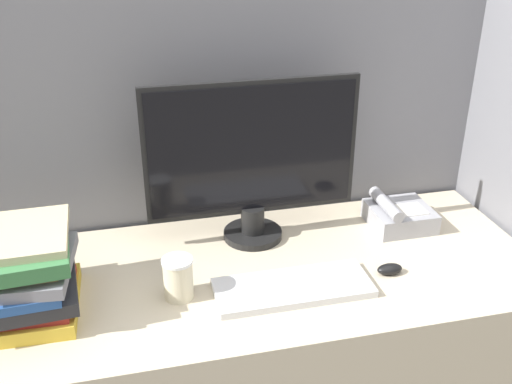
{
  "coord_description": "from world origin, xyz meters",
  "views": [
    {
      "loc": [
        -0.3,
        -1.01,
        1.66
      ],
      "look_at": [
        0.02,
        0.36,
        0.96
      ],
      "focal_mm": 42.0,
      "sensor_mm": 36.0,
      "label": 1
    }
  ],
  "objects_px": {
    "monitor": "(252,162)",
    "mouse": "(390,269)",
    "desk_telephone": "(398,215)",
    "book_stack": "(25,274)",
    "keyboard": "(293,288)",
    "coffee_cup": "(178,278)"
  },
  "relations": [
    {
      "from": "keyboard",
      "to": "coffee_cup",
      "type": "relative_size",
      "value": 3.64
    },
    {
      "from": "monitor",
      "to": "desk_telephone",
      "type": "height_order",
      "value": "monitor"
    },
    {
      "from": "book_stack",
      "to": "desk_telephone",
      "type": "height_order",
      "value": "book_stack"
    },
    {
      "from": "monitor",
      "to": "book_stack",
      "type": "bearing_deg",
      "value": -159.9
    },
    {
      "from": "coffee_cup",
      "to": "book_stack",
      "type": "bearing_deg",
      "value": 175.58
    },
    {
      "from": "coffee_cup",
      "to": "monitor",
      "type": "bearing_deg",
      "value": 45.14
    },
    {
      "from": "coffee_cup",
      "to": "book_stack",
      "type": "relative_size",
      "value": 0.36
    },
    {
      "from": "keyboard",
      "to": "desk_telephone",
      "type": "distance_m",
      "value": 0.49
    },
    {
      "from": "keyboard",
      "to": "desk_telephone",
      "type": "relative_size",
      "value": 2.21
    },
    {
      "from": "monitor",
      "to": "desk_telephone",
      "type": "xyz_separation_m",
      "value": [
        0.45,
        -0.04,
        -0.21
      ]
    },
    {
      "from": "monitor",
      "to": "mouse",
      "type": "height_order",
      "value": "monitor"
    },
    {
      "from": "monitor",
      "to": "mouse",
      "type": "relative_size",
      "value": 8.67
    },
    {
      "from": "keyboard",
      "to": "mouse",
      "type": "relative_size",
      "value": 5.76
    },
    {
      "from": "desk_telephone",
      "to": "coffee_cup",
      "type": "bearing_deg",
      "value": -163.19
    },
    {
      "from": "mouse",
      "to": "desk_telephone",
      "type": "height_order",
      "value": "desk_telephone"
    },
    {
      "from": "book_stack",
      "to": "coffee_cup",
      "type": "bearing_deg",
      "value": -4.42
    },
    {
      "from": "mouse",
      "to": "book_stack",
      "type": "xyz_separation_m",
      "value": [
        -0.93,
        0.06,
        0.09
      ]
    },
    {
      "from": "desk_telephone",
      "to": "monitor",
      "type": "bearing_deg",
      "value": 175.1
    },
    {
      "from": "monitor",
      "to": "desk_telephone",
      "type": "relative_size",
      "value": 3.33
    },
    {
      "from": "monitor",
      "to": "mouse",
      "type": "bearing_deg",
      "value": -41.48
    },
    {
      "from": "monitor",
      "to": "book_stack",
      "type": "distance_m",
      "value": 0.67
    },
    {
      "from": "coffee_cup",
      "to": "desk_telephone",
      "type": "distance_m",
      "value": 0.74
    }
  ]
}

